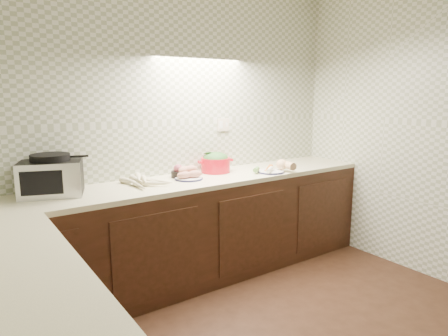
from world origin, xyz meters
TOP-DOWN VIEW (x-y plane):
  - room at (0.00, 0.00)m, footprint 3.60×3.60m
  - counter at (-0.68, 0.68)m, footprint 3.60×3.60m
  - toaster_oven at (-1.06, 1.63)m, footprint 0.50×0.44m
  - parsnip_pile at (-0.35, 1.52)m, footprint 0.43×0.35m
  - sweet_potato_plate at (0.00, 1.52)m, footprint 0.24×0.24m
  - onion_bowl at (-0.02, 1.64)m, footprint 0.15×0.15m
  - dutch_oven at (0.37, 1.65)m, footprint 0.34×0.31m
  - veg_plate at (0.82, 1.33)m, footprint 0.39×0.27m

SIDE VIEW (x-z plane):
  - counter at x=-0.68m, z-range 0.00..0.90m
  - parsnip_pile at x=-0.35m, z-range 0.89..0.97m
  - veg_plate at x=0.82m, z-range 0.88..1.00m
  - sweet_potato_plate at x=0.00m, z-range 0.89..1.00m
  - onion_bowl at x=-0.02m, z-range 0.89..1.00m
  - dutch_oven at x=0.37m, z-range 0.90..1.08m
  - toaster_oven at x=-1.06m, z-range 0.89..1.19m
  - room at x=0.00m, z-range 0.33..2.93m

